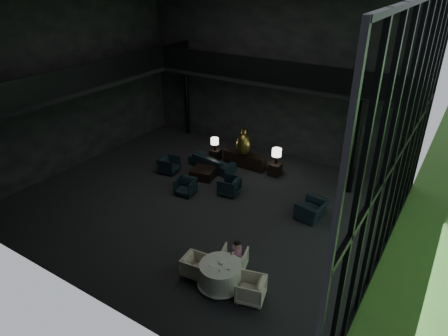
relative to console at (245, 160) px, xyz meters
The scene contains 34 objects.
floor 3.70m from the console, 88.40° to the right, with size 14.00×12.00×0.02m, color black.
wall_back 4.34m from the console, 87.46° to the left, with size 14.00×0.04×8.00m, color black.
wall_front 10.35m from the console, 89.39° to the right, with size 14.00×0.04×8.00m, color black.
wall_left 8.63m from the console, 151.91° to the right, with size 0.04×12.00×8.00m, color black.
curtain_wall 8.76m from the console, 27.56° to the right, with size 0.20×12.00×8.00m, color black, non-canonical shape.
mezzanine_left 7.86m from the console, 148.03° to the right, with size 2.00×12.00×0.25m, color black.
mezzanine_back 4.05m from the console, 50.10° to the left, with size 12.00×2.00×0.25m, color black.
railing_left 7.46m from the console, 143.07° to the right, with size 0.06×12.00×1.00m, color black.
railing_back 4.42m from the console, 16.13° to the left, with size 12.00×0.06×1.00m, color black.
column_nw 5.55m from the console, 157.59° to the left, with size 0.24×0.24×4.00m, color black.
column_ne 5.19m from the console, ahead, with size 0.24×0.24×4.00m, color black.
console is the anchor object (origin of this frame).
bronze_urn 0.89m from the console, 90.00° to the right, with size 0.69×0.69×1.28m.
side_table_left 1.60m from the console, behind, with size 0.48×0.48×0.53m, color black.
table_lamp_left 1.73m from the console, behind, with size 0.38×0.38×0.63m.
side_table_right 1.60m from the console, ahead, with size 0.52×0.52×0.57m, color black.
table_lamp_right 1.77m from the console, ahead, with size 0.43×0.43×0.71m.
sofa 1.56m from the console, 141.84° to the right, with size 2.42×0.71×0.95m, color black.
lounge_armchair_west 3.56m from the console, 137.82° to the right, with size 0.86×0.80×0.88m, color black.
lounge_armchair_east 2.68m from the console, 74.14° to the right, with size 0.84×0.79×0.86m, color black.
lounge_armchair_south 3.65m from the console, 102.59° to the right, with size 0.75×0.71×0.78m, color black.
window_armchair 4.94m from the console, 29.49° to the right, with size 1.13×0.73×0.99m, color black.
coffee_table 2.20m from the console, 117.31° to the right, with size 0.99×0.99×0.44m, color black.
dining_table 8.00m from the console, 65.25° to the right, with size 1.42×1.42×0.75m.
dining_chair_north 7.25m from the console, 62.77° to the right, with size 0.78×0.73×0.80m, color beige.
dining_chair_east 8.50m from the console, 58.98° to the right, with size 0.80×0.75×0.82m, color beige.
dining_chair_west 7.69m from the console, 71.53° to the right, with size 0.65×0.61×0.67m, color beige.
child 7.25m from the console, 62.06° to the right, with size 0.28×0.28×0.61m.
plate_a 8.02m from the console, 66.85° to the right, with size 0.27×0.27×0.02m, color white.
plate_b 7.85m from the console, 62.81° to the right, with size 0.20×0.20×0.01m, color white.
saucer 8.12m from the console, 64.10° to the right, with size 0.16×0.16×0.01m, color white.
coffee_cup 8.19m from the console, 63.36° to the right, with size 0.08×0.08×0.06m, color white.
cereal_bowl 7.95m from the console, 65.19° to the right, with size 0.16×0.16×0.08m, color white.
cream_pot 8.27m from the console, 65.16° to the right, with size 0.05×0.05×0.06m, color #99999E.
Camera 1 is at (8.23, -11.20, 8.50)m, focal length 32.00 mm.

